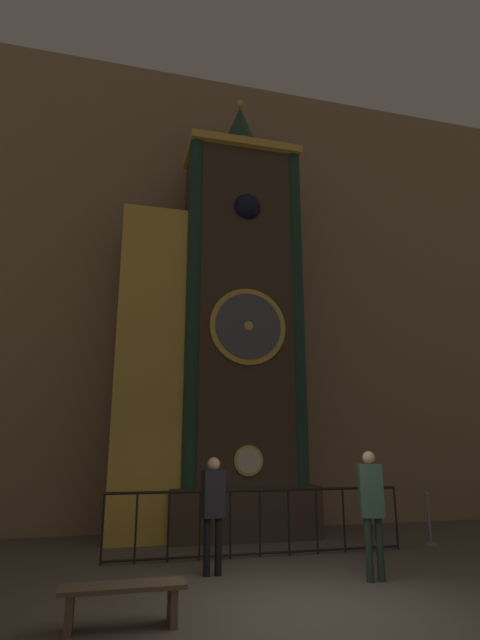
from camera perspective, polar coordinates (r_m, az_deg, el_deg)
The scene contains 8 objects.
ground_plane at distance 6.80m, azimuth 8.65°, elevation -30.35°, with size 28.00×28.00×0.00m, color brown.
cathedral_back_wall at distance 13.39m, azimuth -3.40°, elevation 4.39°, with size 24.00×0.32×12.38m.
clock_tower at distance 11.81m, azimuth -2.43°, elevation -1.42°, with size 4.52×1.79×11.04m.
railing_fence at distance 9.70m, azimuth 2.30°, elevation -21.77°, with size 5.53×0.05×1.15m.
visitor_near at distance 8.32m, azimuth -3.09°, elevation -20.16°, with size 0.36×0.26×1.74m.
visitor_far at distance 8.21m, azimuth 14.79°, elevation -19.42°, with size 0.39×0.31×1.83m.
stanchion_post at distance 11.51m, azimuth 20.88°, elevation -21.27°, with size 0.28×0.28×1.01m.
visitor_bench at distance 6.34m, azimuth -13.24°, elevation -28.40°, with size 1.36×0.40×0.44m.
Camera 1 is at (-2.46, -6.05, 1.90)m, focal length 28.00 mm.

